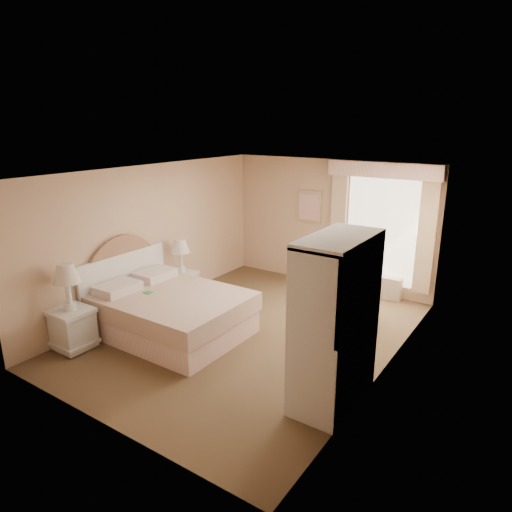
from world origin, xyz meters
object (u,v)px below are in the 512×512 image
Objects in this scene: cafe_chair at (354,307)px; bed at (166,310)px; armoire at (335,336)px; nightstand_near at (72,318)px; round_table at (360,288)px; nightstand_far at (182,278)px.

bed is at bearing -150.66° from cafe_chair.
bed is 2.75× the size of cafe_chair.
bed is at bearing 175.80° from armoire.
round_table is (2.94, 3.56, -0.03)m from nightstand_near.
nightstand_near is 0.63× the size of armoire.
armoire is (0.71, -2.61, 0.38)m from round_table.
round_table is 0.34× the size of armoire.
armoire is at bearing -4.20° from bed.
round_table is (2.22, 2.40, 0.08)m from bed.
round_table is 0.89m from cafe_chair.
bed reaches higher than round_table.
bed is at bearing -132.77° from round_table.
nightstand_far reaches higher than cafe_chair.
nightstand_near is 2.29m from nightstand_far.
bed is 2.90m from cafe_chair.
nightstand_near is 1.89× the size of round_table.
bed is 1.10× the size of armoire.
bed reaches higher than nightstand_far.
armoire reaches higher than nightstand_far.
nightstand_far is (-0.73, 1.13, 0.06)m from bed.
nightstand_far is at bearing 90.00° from nightstand_near.
armoire reaches higher than cafe_chair.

